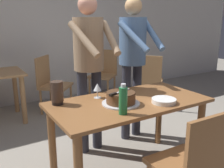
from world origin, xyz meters
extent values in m
cube|color=silver|center=(0.00, 2.73, 1.35)|extent=(10.00, 0.12, 2.70)
cube|color=brown|center=(0.00, 0.00, 0.73)|extent=(1.47, 0.75, 0.03)
cylinder|color=brown|center=(0.66, -0.30, 0.36)|extent=(0.07, 0.07, 0.72)
cylinder|color=brown|center=(-0.66, 0.30, 0.36)|extent=(0.07, 0.07, 0.72)
cylinder|color=brown|center=(0.66, 0.30, 0.36)|extent=(0.07, 0.07, 0.72)
cylinder|color=silver|center=(-0.12, -0.03, 0.76)|extent=(0.34, 0.34, 0.01)
cylinder|color=brown|center=(-0.12, -0.03, 0.81)|extent=(0.26, 0.26, 0.09)
cylinder|color=#432A18|center=(-0.12, -0.03, 0.86)|extent=(0.25, 0.25, 0.01)
cube|color=silver|center=(-0.10, -0.03, 0.87)|extent=(0.20, 0.08, 0.00)
cube|color=black|center=(-0.22, -0.07, 0.87)|extent=(0.08, 0.05, 0.02)
cylinder|color=white|center=(0.23, -0.21, 0.76)|extent=(0.22, 0.22, 0.01)
cylinder|color=white|center=(0.23, -0.21, 0.77)|extent=(0.22, 0.22, 0.01)
cylinder|color=white|center=(0.23, -0.21, 0.78)|extent=(0.22, 0.22, 0.01)
cylinder|color=white|center=(0.23, -0.21, 0.79)|extent=(0.22, 0.22, 0.01)
cylinder|color=silver|center=(-0.21, 0.23, 0.75)|extent=(0.07, 0.07, 0.00)
cylinder|color=silver|center=(-0.21, 0.23, 0.79)|extent=(0.01, 0.01, 0.07)
cone|color=silver|center=(-0.21, 0.23, 0.86)|extent=(0.08, 0.08, 0.07)
cylinder|color=#1E6B38|center=(-0.23, -0.24, 0.86)|extent=(0.07, 0.07, 0.22)
cylinder|color=silver|center=(-0.23, -0.24, 0.98)|extent=(0.04, 0.04, 0.03)
cylinder|color=black|center=(-0.60, 0.25, 0.77)|extent=(0.10, 0.10, 0.03)
cylinder|color=#3F2D23|center=(-0.60, 0.25, 0.87)|extent=(0.11, 0.11, 0.18)
cylinder|color=#2D2D38|center=(-0.02, 0.60, 0.47)|extent=(0.11, 0.11, 0.95)
cylinder|color=#2D2D38|center=(-0.20, 0.59, 0.47)|extent=(0.11, 0.11, 0.95)
cylinder|color=#997A5B|center=(-0.11, 0.60, 1.23)|extent=(0.32, 0.32, 0.55)
sphere|color=tan|center=(-0.11, 0.60, 1.62)|extent=(0.20, 0.20, 0.20)
cylinder|color=#997A5B|center=(0.06, 0.42, 1.30)|extent=(0.13, 0.42, 0.34)
cylinder|color=#997A5B|center=(-0.26, 0.40, 1.30)|extent=(0.18, 0.42, 0.34)
cylinder|color=#2D2D38|center=(0.57, 0.63, 0.47)|extent=(0.11, 0.11, 0.95)
cylinder|color=#2D2D38|center=(0.39, 0.62, 0.47)|extent=(0.11, 0.11, 0.95)
cylinder|color=#4C6B93|center=(0.48, 0.63, 1.23)|extent=(0.32, 0.32, 0.55)
sphere|color=tan|center=(0.48, 0.63, 1.62)|extent=(0.20, 0.20, 0.20)
cylinder|color=#4C6B93|center=(0.66, 0.46, 1.30)|extent=(0.11, 0.42, 0.34)
cylinder|color=#4C6B93|center=(0.35, 0.43, 1.30)|extent=(0.19, 0.42, 0.34)
cube|color=brown|center=(0.03, -0.68, 0.43)|extent=(0.45, 0.45, 0.04)
cube|color=brown|center=(0.02, -0.88, 0.68)|extent=(0.44, 0.04, 0.45)
cylinder|color=tan|center=(-0.59, 1.75, 0.35)|extent=(0.07, 0.07, 0.71)
cylinder|color=tan|center=(-0.59, 2.30, 0.35)|extent=(0.07, 0.07, 0.71)
cube|color=tan|center=(-0.03, 1.98, 0.43)|extent=(0.62, 0.62, 0.04)
cylinder|color=tan|center=(0.22, 1.99, 0.21)|extent=(0.04, 0.04, 0.41)
cylinder|color=tan|center=(-0.02, 1.72, 0.21)|extent=(0.04, 0.04, 0.41)
cylinder|color=tan|center=(-0.04, 2.24, 0.21)|extent=(0.04, 0.04, 0.41)
cylinder|color=tan|center=(-0.29, 1.97, 0.21)|extent=(0.04, 0.04, 0.41)
cube|color=tan|center=(-0.18, 2.12, 0.68)|extent=(0.32, 0.34, 0.45)
cube|color=tan|center=(1.45, 1.44, 0.43)|extent=(0.62, 0.62, 0.04)
cylinder|color=tan|center=(1.46, 1.70, 0.21)|extent=(0.04, 0.04, 0.41)
cylinder|color=tan|center=(1.71, 1.44, 0.21)|extent=(0.04, 0.04, 0.41)
cylinder|color=tan|center=(1.20, 1.45, 0.21)|extent=(0.04, 0.04, 0.41)
cylinder|color=tan|center=(1.45, 1.19, 0.21)|extent=(0.04, 0.04, 0.41)
cube|color=tan|center=(1.30, 1.30, 0.68)|extent=(0.32, 0.34, 0.45)
cube|color=tan|center=(0.95, 2.21, 0.43)|extent=(0.62, 0.62, 0.04)
cylinder|color=tan|center=(0.92, 1.95, 0.21)|extent=(0.04, 0.04, 0.41)
cylinder|color=tan|center=(0.70, 2.24, 0.21)|extent=(0.04, 0.04, 0.41)
cylinder|color=tan|center=(1.21, 2.18, 0.21)|extent=(0.04, 0.04, 0.41)
cylinder|color=tan|center=(0.98, 2.46, 0.21)|extent=(0.04, 0.04, 0.41)
cube|color=tan|center=(1.11, 2.34, 0.68)|extent=(0.30, 0.36, 0.45)
camera|label=1|loc=(-1.29, -1.80, 1.50)|focal=40.23mm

